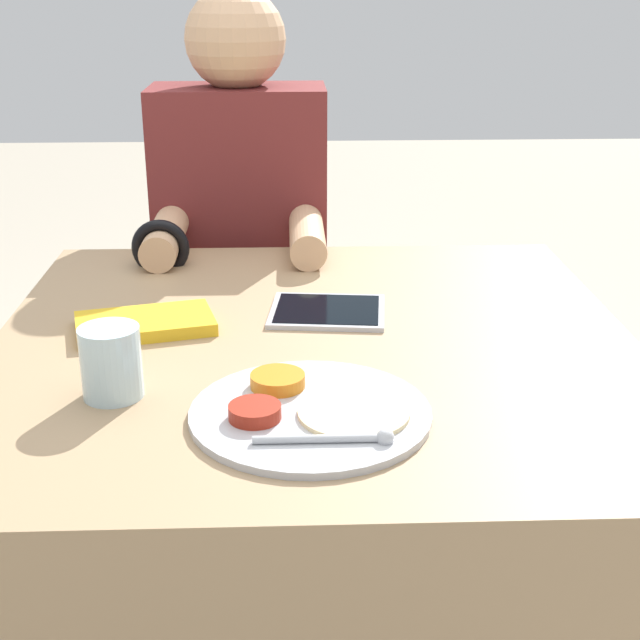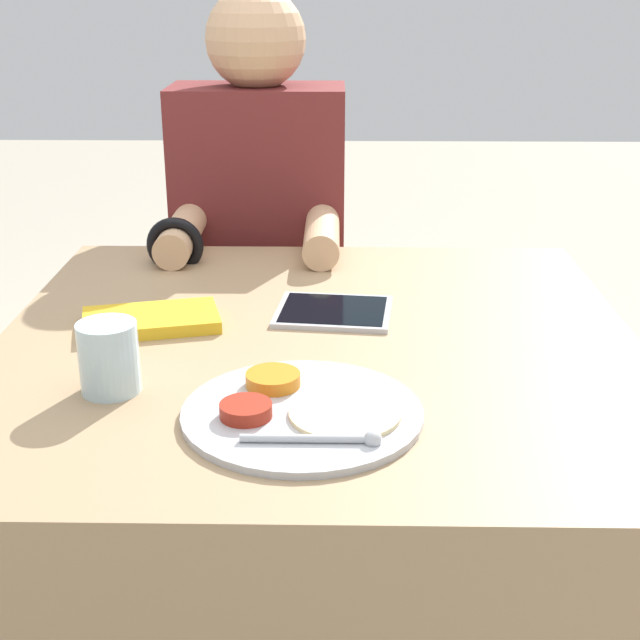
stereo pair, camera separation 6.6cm
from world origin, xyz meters
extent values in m
cube|color=#9E7F5B|center=(0.00, 0.00, 0.37)|extent=(0.98, 0.98, 0.75)
cylinder|color=#B7BABF|center=(-0.01, -0.25, 0.75)|extent=(0.31, 0.31, 0.01)
cylinder|color=orange|center=(-0.05, -0.19, 0.77)|extent=(0.07, 0.07, 0.02)
cylinder|color=maroon|center=(-0.08, -0.28, 0.77)|extent=(0.07, 0.07, 0.02)
cylinder|color=beige|center=(0.04, -0.27, 0.76)|extent=(0.14, 0.14, 0.01)
cylinder|color=#B7BABF|center=(-0.01, -0.34, 0.76)|extent=(0.16, 0.01, 0.01)
sphere|color=#B7BABF|center=(0.07, -0.34, 0.76)|extent=(0.02, 0.02, 0.02)
cube|color=silver|center=(-0.26, 0.05, 0.75)|extent=(0.23, 0.17, 0.01)
cube|color=gold|center=(-0.26, 0.05, 0.76)|extent=(0.23, 0.17, 0.02)
cube|color=#B7B7BC|center=(0.02, 0.11, 0.75)|extent=(0.20, 0.17, 0.01)
cube|color=black|center=(0.02, 0.11, 0.76)|extent=(0.18, 0.15, 0.00)
cube|color=black|center=(-0.14, 0.67, 0.22)|extent=(0.33, 0.22, 0.44)
cube|color=maroon|center=(-0.14, 0.67, 0.74)|extent=(0.37, 0.20, 0.61)
sphere|color=tan|center=(-0.14, 0.67, 1.14)|extent=(0.21, 0.21, 0.21)
cylinder|color=tan|center=(-0.28, 0.46, 0.78)|extent=(0.07, 0.26, 0.07)
cylinder|color=tan|center=(0.00, 0.46, 0.78)|extent=(0.07, 0.26, 0.07)
torus|color=black|center=(-0.28, 0.38, 0.78)|extent=(0.11, 0.02, 0.11)
cylinder|color=silver|center=(-0.27, -0.18, 0.80)|extent=(0.08, 0.08, 0.10)
camera|label=1|loc=(-0.04, -1.25, 1.27)|focal=50.00mm
camera|label=2|loc=(0.03, -1.25, 1.27)|focal=50.00mm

